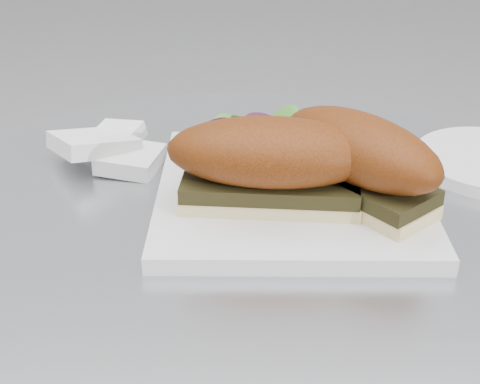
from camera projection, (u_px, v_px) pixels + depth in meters
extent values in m
cylinder|color=silver|center=(231.00, 239.00, 0.60)|extent=(0.70, 0.70, 0.02)
cube|color=white|center=(291.00, 192.00, 0.64)|extent=(0.27, 0.27, 0.02)
cube|color=#FADE9C|center=(270.00, 196.00, 0.61)|extent=(0.17, 0.09, 0.01)
cube|color=black|center=(270.00, 183.00, 0.60)|extent=(0.17, 0.09, 0.01)
ellipsoid|color=#6D270A|center=(271.00, 152.00, 0.59)|extent=(0.20, 0.11, 0.06)
cube|color=#FADE9C|center=(356.00, 192.00, 0.62)|extent=(0.14, 0.15, 0.01)
cube|color=black|center=(357.00, 179.00, 0.61)|extent=(0.14, 0.15, 0.01)
ellipsoid|color=#6D270A|center=(360.00, 148.00, 0.59)|extent=(0.16, 0.18, 0.06)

